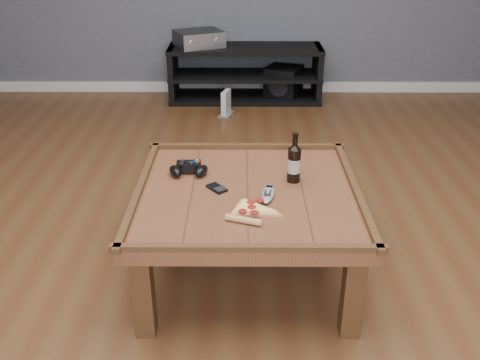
{
  "coord_description": "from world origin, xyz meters",
  "views": [
    {
      "loc": [
        -0.02,
        -2.14,
        1.56
      ],
      "look_at": [
        -0.03,
        -0.03,
        0.52
      ],
      "focal_mm": 40.0,
      "sensor_mm": 36.0,
      "label": 1
    }
  ],
  "objects_px": {
    "coffee_table": "(247,202)",
    "pizza_slice": "(251,211)",
    "av_receiver": "(199,39)",
    "media_console": "(245,74)",
    "game_controller": "(189,169)",
    "beer_bottle": "(294,162)",
    "smartphone": "(217,188)",
    "remote_control": "(268,194)",
    "subwoofer": "(283,83)",
    "game_console": "(226,104)"
  },
  "relations": [
    {
      "from": "beer_bottle",
      "to": "subwoofer",
      "type": "bearing_deg",
      "value": 86.87
    },
    {
      "from": "game_controller",
      "to": "media_console",
      "type": "bearing_deg",
      "value": 81.89
    },
    {
      "from": "av_receiver",
      "to": "game_console",
      "type": "distance_m",
      "value": 0.7
    },
    {
      "from": "pizza_slice",
      "to": "av_receiver",
      "type": "xyz_separation_m",
      "value": [
        -0.43,
        2.95,
        0.11
      ]
    },
    {
      "from": "game_console",
      "to": "media_console",
      "type": "bearing_deg",
      "value": 85.41
    },
    {
      "from": "pizza_slice",
      "to": "game_console",
      "type": "xyz_separation_m",
      "value": [
        -0.18,
        2.5,
        -0.36
      ]
    },
    {
      "from": "beer_bottle",
      "to": "smartphone",
      "type": "height_order",
      "value": "beer_bottle"
    },
    {
      "from": "game_controller",
      "to": "smartphone",
      "type": "bearing_deg",
      "value": -50.41
    },
    {
      "from": "coffee_table",
      "to": "remote_control",
      "type": "relative_size",
      "value": 5.55
    },
    {
      "from": "media_console",
      "to": "pizza_slice",
      "type": "bearing_deg",
      "value": -89.78
    },
    {
      "from": "remote_control",
      "to": "game_console",
      "type": "relative_size",
      "value": 0.85
    },
    {
      "from": "pizza_slice",
      "to": "subwoofer",
      "type": "height_order",
      "value": "pizza_slice"
    },
    {
      "from": "av_receiver",
      "to": "game_console",
      "type": "bearing_deg",
      "value": -85.16
    },
    {
      "from": "remote_control",
      "to": "pizza_slice",
      "type": "bearing_deg",
      "value": -108.46
    },
    {
      "from": "remote_control",
      "to": "game_console",
      "type": "distance_m",
      "value": 2.4
    },
    {
      "from": "game_controller",
      "to": "av_receiver",
      "type": "height_order",
      "value": "av_receiver"
    },
    {
      "from": "game_console",
      "to": "coffee_table",
      "type": "bearing_deg",
      "value": -70.15
    },
    {
      "from": "remote_control",
      "to": "subwoofer",
      "type": "relative_size",
      "value": 0.47
    },
    {
      "from": "av_receiver",
      "to": "media_console",
      "type": "bearing_deg",
      "value": -24.08
    },
    {
      "from": "coffee_table",
      "to": "smartphone",
      "type": "xyz_separation_m",
      "value": [
        -0.14,
        0.01,
        0.07
      ]
    },
    {
      "from": "remote_control",
      "to": "subwoofer",
      "type": "height_order",
      "value": "remote_control"
    },
    {
      "from": "coffee_table",
      "to": "media_console",
      "type": "relative_size",
      "value": 0.74
    },
    {
      "from": "coffee_table",
      "to": "remote_control",
      "type": "bearing_deg",
      "value": -31.6
    },
    {
      "from": "pizza_slice",
      "to": "subwoofer",
      "type": "distance_m",
      "value": 3.04
    },
    {
      "from": "game_console",
      "to": "game_controller",
      "type": "bearing_deg",
      "value": -77.36
    },
    {
      "from": "beer_bottle",
      "to": "coffee_table",
      "type": "bearing_deg",
      "value": -155.42
    },
    {
      "from": "coffee_table",
      "to": "av_receiver",
      "type": "relative_size",
      "value": 2.06
    },
    {
      "from": "pizza_slice",
      "to": "game_console",
      "type": "distance_m",
      "value": 2.53
    },
    {
      "from": "game_controller",
      "to": "remote_control",
      "type": "relative_size",
      "value": 1.13
    },
    {
      "from": "media_console",
      "to": "game_controller",
      "type": "xyz_separation_m",
      "value": [
        -0.28,
        -2.58,
        0.23
      ]
    },
    {
      "from": "media_console",
      "to": "beer_bottle",
      "type": "xyz_separation_m",
      "value": [
        0.21,
        -2.65,
        0.3
      ]
    },
    {
      "from": "remote_control",
      "to": "subwoofer",
      "type": "bearing_deg",
      "value": 94.25
    },
    {
      "from": "game_controller",
      "to": "remote_control",
      "type": "distance_m",
      "value": 0.44
    },
    {
      "from": "beer_bottle",
      "to": "game_console",
      "type": "relative_size",
      "value": 1.09
    },
    {
      "from": "media_console",
      "to": "av_receiver",
      "type": "xyz_separation_m",
      "value": [
        -0.42,
        -0.0,
        0.32
      ]
    },
    {
      "from": "remote_control",
      "to": "av_receiver",
      "type": "height_order",
      "value": "av_receiver"
    },
    {
      "from": "remote_control",
      "to": "game_console",
      "type": "bearing_deg",
      "value": 105.91
    },
    {
      "from": "beer_bottle",
      "to": "pizza_slice",
      "type": "relative_size",
      "value": 0.76
    },
    {
      "from": "pizza_slice",
      "to": "game_console",
      "type": "height_order",
      "value": "pizza_slice"
    },
    {
      "from": "beer_bottle",
      "to": "smartphone",
      "type": "bearing_deg",
      "value": -166.06
    },
    {
      "from": "pizza_slice",
      "to": "smartphone",
      "type": "relative_size",
      "value": 2.85
    },
    {
      "from": "coffee_table",
      "to": "pizza_slice",
      "type": "distance_m",
      "value": 0.21
    },
    {
      "from": "coffee_table",
      "to": "beer_bottle",
      "type": "xyz_separation_m",
      "value": [
        0.21,
        0.1,
        0.15
      ]
    },
    {
      "from": "remote_control",
      "to": "subwoofer",
      "type": "distance_m",
      "value": 2.88
    },
    {
      "from": "game_controller",
      "to": "coffee_table",
      "type": "bearing_deg",
      "value": -33.3
    },
    {
      "from": "media_console",
      "to": "smartphone",
      "type": "bearing_deg",
      "value": -92.89
    },
    {
      "from": "subwoofer",
      "to": "coffee_table",
      "type": "bearing_deg",
      "value": -73.62
    },
    {
      "from": "av_receiver",
      "to": "subwoofer",
      "type": "distance_m",
      "value": 0.89
    },
    {
      "from": "subwoofer",
      "to": "av_receiver",
      "type": "bearing_deg",
      "value": -152.36
    },
    {
      "from": "game_controller",
      "to": "subwoofer",
      "type": "xyz_separation_m",
      "value": [
        0.64,
        2.63,
        -0.33
      ]
    }
  ]
}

